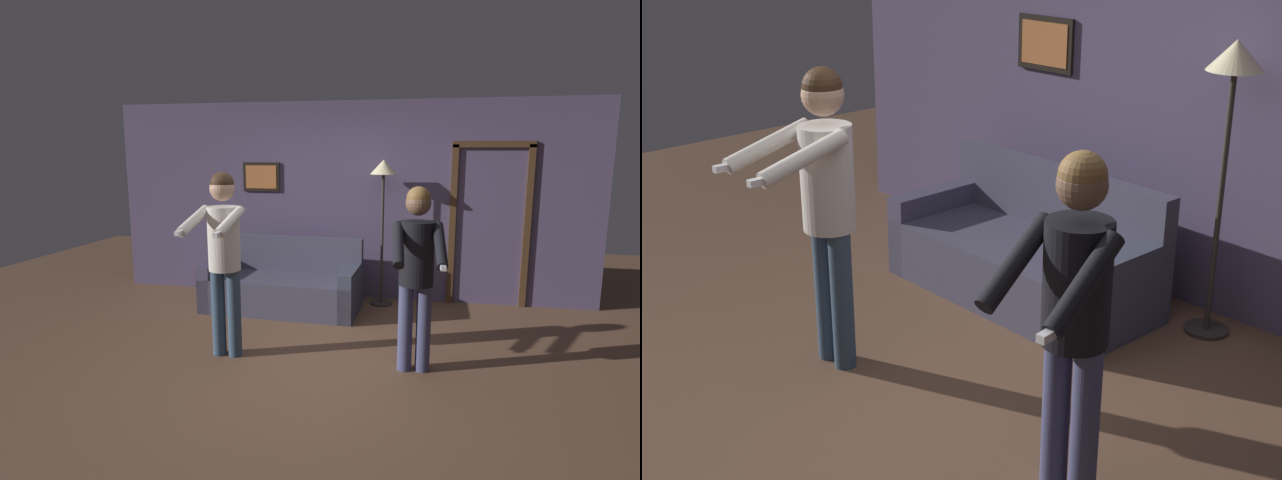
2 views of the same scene
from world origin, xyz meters
TOP-DOWN VIEW (x-y plane):
  - ground_plane at (0.00, 0.00)m, footprint 12.00×12.00m
  - back_wall_assembly at (0.02, 2.24)m, footprint 6.40×0.10m
  - couch at (-0.67, 1.50)m, footprint 1.93×0.92m
  - torchiere_lamp at (0.51, 1.93)m, footprint 0.34×0.34m
  - person_standing_left at (-0.80, -0.04)m, footprint 0.43×0.74m
  - person_standing_right at (0.97, -0.01)m, footprint 0.47×0.63m

SIDE VIEW (x-z plane):
  - ground_plane at x=0.00m, z-range 0.00..0.00m
  - couch at x=-0.67m, z-range -0.16..0.71m
  - person_standing_right at x=0.97m, z-range 0.17..1.83m
  - person_standing_left at x=-0.80m, z-range 0.20..1.97m
  - back_wall_assembly at x=0.02m, z-range 0.00..2.60m
  - torchiere_lamp at x=0.51m, z-range 0.62..2.48m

